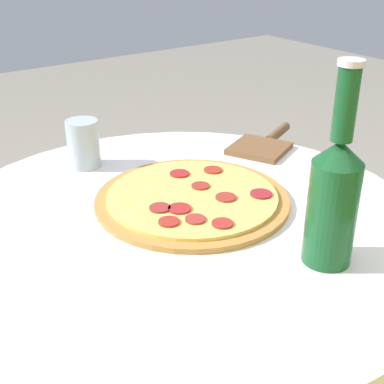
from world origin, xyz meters
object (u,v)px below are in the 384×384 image
beer_bottle (334,195)px  drinking_glass (83,144)px  pizza (192,198)px  pizza_paddle (264,144)px

beer_bottle → drinking_glass: beer_bottle is taller
pizza → pizza_paddle: pizza is taller
pizza → beer_bottle: size_ratio=1.17×
beer_bottle → pizza_paddle: size_ratio=1.27×
pizza_paddle → drinking_glass: 0.40m
pizza → drinking_glass: size_ratio=3.56×
pizza → beer_bottle: bearing=101.0°
pizza → pizza_paddle: (-0.29, -0.12, -0.00)m
beer_bottle → pizza_paddle: beer_bottle is taller
pizza → beer_bottle: beer_bottle is taller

